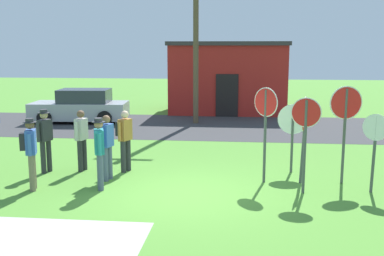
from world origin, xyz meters
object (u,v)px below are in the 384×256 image
stop_sign_nearest (345,117)px  person_in_teal (106,143)px  person_with_sunhat (99,149)px  parked_car_on_street (81,107)px  person_near_signs (82,137)px  person_holding_notes (30,149)px  stop_sign_leaning_left (304,124)px  stop_sign_leaning_right (375,140)px  stop_sign_far_back (293,126)px  stop_sign_rear_left (265,118)px  person_in_blue (125,136)px  person_on_left (45,137)px  stop_sign_rear_right (305,129)px  utility_pole (196,18)px

stop_sign_nearest → person_in_teal: bearing=-176.8°
person_with_sunhat → parked_car_on_street: bearing=111.7°
stop_sign_nearest → person_near_signs: (-6.90, 0.50, -0.75)m
person_holding_notes → stop_sign_nearest: bearing=10.1°
stop_sign_leaning_left → stop_sign_leaning_right: (1.55, -0.57, -0.27)m
stop_sign_far_back → stop_sign_nearest: size_ratio=0.76×
stop_sign_rear_left → person_with_sunhat: stop_sign_rear_left is taller
person_with_sunhat → person_in_blue: size_ratio=1.03×
person_holding_notes → person_in_teal: bearing=33.1°
stop_sign_far_back → person_near_signs: (-5.75, -0.45, -0.32)m
stop_sign_nearest → person_in_teal: (-5.96, -0.33, -0.72)m
stop_sign_far_back → person_near_signs: size_ratio=1.11×
stop_sign_nearest → person_in_blue: bearing=174.5°
stop_sign_nearest → person_with_sunhat: bearing=-169.3°
person_on_left → stop_sign_rear_left: bearing=-3.4°
stop_sign_rear_right → person_in_blue: size_ratio=1.33×
person_in_teal → stop_sign_leaning_right: bearing=-2.9°
parked_car_on_street → stop_sign_nearest: (9.82, -8.73, 1.01)m
person_in_teal → person_in_blue: same height
person_in_blue → parked_car_on_street: bearing=116.7°
person_on_left → person_in_teal: size_ratio=1.03×
person_with_sunhat → person_holding_notes: size_ratio=1.00×
stop_sign_nearest → stop_sign_leaning_right: bearing=-49.9°
parked_car_on_street → stop_sign_rear_right: size_ratio=1.96×
parked_car_on_street → person_on_left: size_ratio=2.55×
stop_sign_rear_right → stop_sign_far_back: bearing=92.5°
person_on_left → stop_sign_nearest: bearing=-1.6°
person_on_left → person_holding_notes: 1.59m
stop_sign_rear_right → stop_sign_rear_left: (-0.87, 0.78, 0.12)m
utility_pole → person_on_left: bearing=-110.5°
stop_sign_rear_right → stop_sign_nearest: (1.08, 0.91, 0.17)m
parked_car_on_street → stop_sign_rear_left: (7.87, -8.86, 0.95)m
stop_sign_rear_left → person_holding_notes: stop_sign_rear_left is taller
parked_car_on_street → person_in_blue: size_ratio=2.62×
utility_pole → person_holding_notes: 11.30m
person_near_signs → stop_sign_leaning_right: bearing=-8.8°
stop_sign_nearest → person_in_teal: size_ratio=1.45×
stop_sign_far_back → utility_pole: bearing=113.1°
stop_sign_far_back → stop_sign_leaning_left: bearing=-81.2°
stop_sign_leaning_left → person_in_blue: 4.78m
person_on_left → person_with_sunhat: same height
person_in_blue → person_with_sunhat: bearing=-96.7°
stop_sign_rear_left → stop_sign_leaning_left: 0.97m
stop_sign_leaning_left → person_in_teal: (-4.97, -0.24, -0.53)m
stop_sign_leaning_left → stop_sign_nearest: stop_sign_nearest is taller
stop_sign_nearest → stop_sign_leaning_right: size_ratio=1.32×
person_on_left → person_near_signs: size_ratio=1.03×
stop_sign_leaning_left → person_holding_notes: stop_sign_leaning_left is taller
person_on_left → person_near_signs: 0.96m
utility_pole → person_holding_notes: bearing=-106.0°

